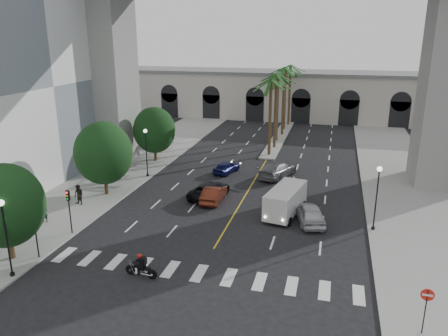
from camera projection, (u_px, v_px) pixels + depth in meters
ground at (206, 262)px, 29.84m from camera, size 140.00×140.00×0.00m
sidewalk_left at (113, 177)px, 47.27m from camera, size 8.00×100.00×0.15m
sidewalk_right at (409, 203)px, 40.12m from camera, size 8.00×100.00×0.15m
median at (279, 138)px, 64.97m from camera, size 2.00×24.00×0.20m
pier_building at (292, 95)px, 79.47m from camera, size 71.00×10.50×8.50m
palm_a at (271, 84)px, 53.06m from camera, size 3.20×3.20×10.30m
palm_b at (277, 78)px, 56.66m from camera, size 3.20×3.20×10.60m
palm_c at (278, 79)px, 60.56m from camera, size 3.20×3.20×10.10m
palm_d at (284, 71)px, 63.96m from camera, size 3.20×3.20×10.90m
palm_e at (286, 72)px, 67.86m from camera, size 3.20×3.20×10.40m
palm_f at (291, 68)px, 71.41m from camera, size 3.20×3.20×10.70m
street_tree_near at (5, 206)px, 28.98m from camera, size 5.20×5.20×6.89m
street_tree_mid at (103, 153)px, 40.95m from camera, size 5.44×5.44×7.21m
street_tree_far at (154, 130)px, 52.14m from camera, size 5.04×5.04×6.68m
lamp_post_left_near at (6, 232)px, 26.98m from camera, size 0.40×0.40×5.35m
lamp_post_left_far at (146, 149)px, 46.41m from camera, size 0.40×0.40×5.35m
lamp_post_right at (377, 193)px, 33.58m from camera, size 0.40×0.40×5.35m
traffic_signal_near at (35, 226)px, 29.48m from camera, size 0.25×0.18×3.65m
traffic_signal_far at (69, 204)px, 33.18m from camera, size 0.25×0.18×3.65m
motorcycle_rider at (142, 267)px, 27.81m from camera, size 2.27×0.61×1.63m
car_a at (310, 213)px, 35.83m from camera, size 3.17×5.20×1.65m
car_b at (214, 194)px, 40.42m from camera, size 1.53×4.39×1.45m
car_c at (209, 190)px, 41.45m from camera, size 3.40×5.59×1.45m
car_d at (277, 170)px, 47.31m from camera, size 4.17×6.21×1.67m
car_e at (226, 167)px, 48.70m from camera, size 2.61×4.24×1.35m
cargo_van at (285, 200)px, 37.19m from camera, size 3.22×6.03×2.44m
pedestrian_a at (44, 213)px, 35.61m from camera, size 0.64×0.48×1.60m
pedestrian_b at (79, 195)px, 39.19m from camera, size 1.05×0.90×1.87m
do_not_enter_sign at (426, 302)px, 22.00m from camera, size 0.68×0.08×2.76m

